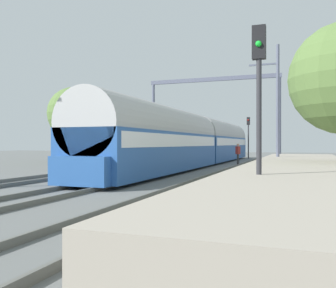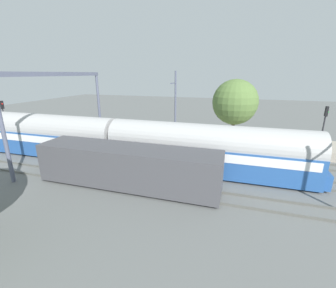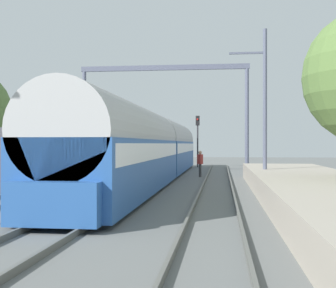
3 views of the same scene
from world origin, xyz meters
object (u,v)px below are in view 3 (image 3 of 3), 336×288
at_px(passenger_train, 153,147).
at_px(freight_car, 73,157).
at_px(person_crossing, 200,161).
at_px(catenary_gantry, 164,96).
at_px(railway_signal_far, 198,134).

distance_m(passenger_train, freight_car, 5.07).
relative_size(person_crossing, catenary_gantry, 0.14).
distance_m(passenger_train, railway_signal_far, 15.38).
relative_size(railway_signal_far, catenary_gantry, 0.39).
relative_size(freight_car, railway_signal_far, 2.71).
height_order(person_crossing, catenary_gantry, catenary_gantry).
distance_m(freight_car, railway_signal_far, 19.36).
bearing_deg(railway_signal_far, passenger_train, -97.18).
height_order(person_crossing, railway_signal_far, railway_signal_far).
height_order(freight_car, railway_signal_far, railway_signal_far).
xyz_separation_m(railway_signal_far, catenary_gantry, (-1.92, -9.90, 2.52)).
height_order(passenger_train, railway_signal_far, railway_signal_far).
xyz_separation_m(freight_car, person_crossing, (6.65, 5.98, -0.44)).
xyz_separation_m(person_crossing, catenary_gantry, (-2.73, 2.51, 4.58)).
bearing_deg(railway_signal_far, person_crossing, -86.24).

